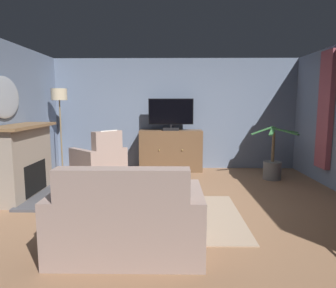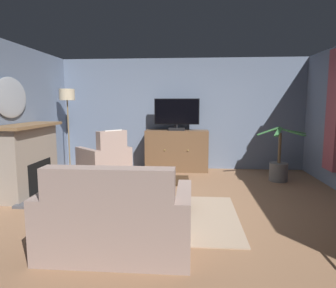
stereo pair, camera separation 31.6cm
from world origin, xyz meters
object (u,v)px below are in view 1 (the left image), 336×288
object	(u,v)px
armchair_facing_sofa	(100,163)
cat	(96,191)
coffee_table	(153,183)
floor_lamp	(60,105)
fireplace	(24,162)
tv_cabinet	(171,151)
folded_newspaper	(160,181)
television	(171,114)
sofa_floral	(127,223)
wall_mirror_oval	(4,97)
tv_remote	(166,179)
potted_plant_on_hearth_side	(272,166)

from	to	relation	value
armchair_facing_sofa	cat	xyz separation A→B (m)	(0.24, -1.30, -0.23)
coffee_table	floor_lamp	world-z (taller)	floor_lamp
fireplace	coffee_table	xyz separation A→B (m)	(2.23, -0.58, -0.19)
fireplace	coffee_table	bearing A→B (deg)	-14.66
tv_cabinet	folded_newspaper	size ratio (longest dim) A/B	4.84
television	floor_lamp	size ratio (longest dim) A/B	0.54
coffee_table	sofa_floral	xyz separation A→B (m)	(-0.18, -1.39, -0.06)
television	cat	xyz separation A→B (m)	(-1.26, -2.00, -1.24)
armchair_facing_sofa	folded_newspaper	bearing A→B (deg)	-54.98
folded_newspaper	armchair_facing_sofa	xyz separation A→B (m)	(-1.35, 1.93, -0.12)
fireplace	wall_mirror_oval	distance (m)	1.12
armchair_facing_sofa	tv_remote	bearing A→B (deg)	-52.37
sofa_floral	potted_plant_on_hearth_side	bearing A→B (deg)	51.14
floor_lamp	tv_cabinet	bearing A→B (deg)	9.10
tv_cabinet	cat	xyz separation A→B (m)	(-1.26, -2.05, -0.36)
tv_cabinet	potted_plant_on_hearth_side	distance (m)	2.27
television	folded_newspaper	world-z (taller)	television
television	floor_lamp	distance (m)	2.46
floor_lamp	wall_mirror_oval	bearing A→B (deg)	-100.77
armchair_facing_sofa	floor_lamp	bearing A→B (deg)	158.79
wall_mirror_oval	tv_remote	bearing A→B (deg)	-12.85
television	folded_newspaper	size ratio (longest dim) A/B	3.42
coffee_table	potted_plant_on_hearth_side	distance (m)	2.99
wall_mirror_oval	sofa_floral	size ratio (longest dim) A/B	0.61
fireplace	tv_remote	distance (m)	2.51
tv_cabinet	cat	bearing A→B (deg)	-121.45
wall_mirror_oval	tv_cabinet	size ratio (longest dim) A/B	0.66
tv_cabinet	folded_newspaper	world-z (taller)	tv_cabinet
wall_mirror_oval	armchair_facing_sofa	world-z (taller)	wall_mirror_oval
potted_plant_on_hearth_side	cat	xyz separation A→B (m)	(-3.38, -1.26, -0.18)
armchair_facing_sofa	sofa_floral	bearing A→B (deg)	-71.87
tv_cabinet	folded_newspaper	xyz separation A→B (m)	(-0.14, -2.68, -0.01)
potted_plant_on_hearth_side	tv_remote	bearing A→B (deg)	-140.13
wall_mirror_oval	television	distance (m)	3.38
television	sofa_floral	bearing A→B (deg)	-96.43
floor_lamp	sofa_floral	bearing A→B (deg)	-61.00
television	folded_newspaper	bearing A→B (deg)	-93.11
coffee_table	armchair_facing_sofa	bearing A→B (deg)	123.93
coffee_table	cat	world-z (taller)	coffee_table
fireplace	armchair_facing_sofa	world-z (taller)	fireplace
cat	fireplace	bearing A→B (deg)	177.70
potted_plant_on_hearth_side	cat	bearing A→B (deg)	-159.51
tv_remote	floor_lamp	world-z (taller)	floor_lamp
folded_newspaper	television	bearing A→B (deg)	85.67
tv_remote	folded_newspaper	world-z (taller)	tv_remote
television	wall_mirror_oval	bearing A→B (deg)	-144.52
coffee_table	tv_remote	size ratio (longest dim) A/B	6.78
sofa_floral	floor_lamp	world-z (taller)	floor_lamp
wall_mirror_oval	coffee_table	distance (m)	2.84
fireplace	tv_cabinet	world-z (taller)	fireplace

